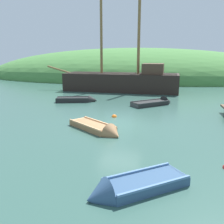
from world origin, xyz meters
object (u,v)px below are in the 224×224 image
at_px(sailing_ship, 122,84).
at_px(rowboat_far, 130,189).
at_px(buoy_orange, 114,117).
at_px(rowboat_outer_left, 99,130).
at_px(rowboat_center, 79,100).
at_px(rowboat_portside, 156,103).

xyz_separation_m(sailing_ship, rowboat_far, (3.46, -20.58, -0.67)).
xyz_separation_m(rowboat_far, buoy_orange, (-2.13, 8.70, -0.08)).
distance_m(sailing_ship, rowboat_outer_left, 15.10).
bearing_deg(rowboat_outer_left, rowboat_far, -29.38).
height_order(rowboat_far, rowboat_outer_left, rowboat_outer_left).
xyz_separation_m(rowboat_center, rowboat_portside, (6.60, 0.03, -0.02)).
relative_size(rowboat_far, buoy_orange, 9.56).
bearing_deg(sailing_ship, buoy_orange, 98.82).
relative_size(sailing_ship, rowboat_portside, 4.29).
distance_m(rowboat_far, rowboat_portside, 13.38).
bearing_deg(buoy_orange, rowboat_far, -76.27).
relative_size(sailing_ship, buoy_orange, 45.70).
distance_m(rowboat_far, rowboat_outer_left, 6.00).
distance_m(rowboat_far, buoy_orange, 8.96).
relative_size(rowboat_center, buoy_orange, 10.80).
height_order(sailing_ship, buoy_orange, sailing_ship).
height_order(rowboat_far, buoy_orange, rowboat_far).
xyz_separation_m(rowboat_far, rowboat_center, (-6.14, 13.33, 0.04)).
relative_size(rowboat_center, rowboat_portside, 1.01).
bearing_deg(rowboat_portside, rowboat_outer_left, -150.48).
xyz_separation_m(rowboat_portside, buoy_orange, (-2.58, -4.67, -0.10)).
height_order(sailing_ship, rowboat_outer_left, sailing_ship).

